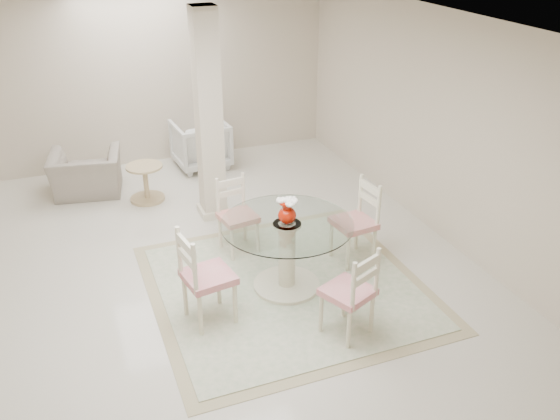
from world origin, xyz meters
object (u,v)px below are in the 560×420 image
object	(u,v)px
side_table	(146,184)
red_vase	(288,210)
recliner_taupe	(87,173)
armchair_white	(201,144)
dining_chair_east	(359,215)
dining_table	(287,255)
dining_chair_west	(201,271)
column	(209,118)
dining_chair_south	(354,288)
dining_chair_north	(235,209)

from	to	relation	value
side_table	red_vase	bearing A→B (deg)	-69.37
recliner_taupe	red_vase	bearing A→B (deg)	128.69
armchair_white	dining_chair_east	bearing A→B (deg)	101.74
dining_chair_east	armchair_white	world-z (taller)	dining_chair_east
dining_table	dining_chair_east	bearing A→B (deg)	14.53
dining_chair_west	dining_chair_east	bearing A→B (deg)	-84.91
column	armchair_white	size ratio (longest dim) A/B	3.29
red_vase	side_table	bearing A→B (deg)	110.63
red_vase	dining_chair_south	xyz separation A→B (m)	(0.27, -0.98, -0.39)
dining_chair_north	dining_chair_south	xyz separation A→B (m)	(0.53, -1.96, 0.02)
dining_chair_east	armchair_white	size ratio (longest dim) A/B	1.32
column	dining_chair_east	bearing A→B (deg)	-54.07
red_vase	recliner_taupe	bearing A→B (deg)	118.64
dining_table	side_table	size ratio (longest dim) A/B	2.63
dining_chair_north	side_table	world-z (taller)	dining_chair_north
dining_table	recliner_taupe	xyz separation A→B (m)	(-1.78, 3.26, -0.09)
column	dining_chair_east	xyz separation A→B (m)	(1.25, -1.73, -0.78)
dining_chair_east	dining_chair_west	bearing A→B (deg)	-81.68
dining_table	dining_chair_west	size ratio (longest dim) A/B	1.22
column	side_table	size ratio (longest dim) A/B	5.16
dining_chair_north	dining_chair_south	distance (m)	2.03
dining_table	dining_chair_east	distance (m)	1.03
dining_chair_south	armchair_white	world-z (taller)	dining_chair_south
armchair_white	side_table	bearing A→B (deg)	37.63
dining_table	armchair_white	bearing A→B (deg)	89.97
dining_table	recliner_taupe	distance (m)	3.71
dining_chair_north	side_table	bearing A→B (deg)	105.28
dining_table	side_table	distance (m)	2.93
column	dining_chair_south	size ratio (longest dim) A/B	2.57
dining_chair_north	dining_chair_west	distance (m)	1.44
red_vase	side_table	distance (m)	3.01
dining_chair_north	side_table	distance (m)	1.94
dining_table	red_vase	distance (m)	0.54
dining_chair_north	armchair_white	size ratio (longest dim) A/B	1.24
dining_table	dining_chair_north	distance (m)	1.02
dining_chair_south	side_table	distance (m)	3.95
dining_chair_north	recliner_taupe	size ratio (longest dim) A/B	1.06
column	dining_chair_north	world-z (taller)	column
dining_chair_south	recliner_taupe	world-z (taller)	dining_chair_south
dining_chair_east	dining_chair_south	world-z (taller)	dining_chair_east
recliner_taupe	armchair_white	world-z (taller)	armchair_white
armchair_white	dining_table	bearing A→B (deg)	85.58
dining_table	armchair_white	world-z (taller)	dining_table
red_vase	dining_chair_west	xyz separation A→B (m)	(-0.99, -0.26, -0.35)
dining_chair_west	side_table	bearing A→B (deg)	-8.83
dining_chair_east	red_vase	bearing A→B (deg)	-81.61
dining_chair_west	recliner_taupe	bearing A→B (deg)	3.06
dining_chair_south	side_table	world-z (taller)	dining_chair_south
dining_chair_north	recliner_taupe	xyz separation A→B (m)	(-1.52, 2.27, -0.22)
dining_chair_south	recliner_taupe	xyz separation A→B (m)	(-2.05, 4.24, -0.24)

